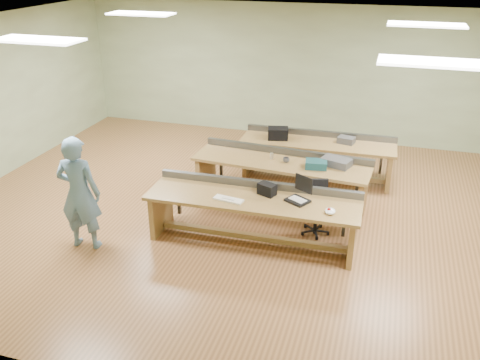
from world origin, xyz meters
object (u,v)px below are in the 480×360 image
Objects in this scene: mug at (286,160)px; parts_bin_teal at (316,164)px; camera_bag at (267,189)px; person at (79,193)px; laptop_base at (298,201)px; workbench_mid at (281,171)px; workbench_back at (317,151)px; workbench_front at (253,208)px; parts_bin_grey at (336,162)px; task_chair at (315,214)px; drinks_can at (272,156)px.

parts_bin_teal is at bearing -8.25° from mug.
camera_bag is 0.73× the size of parts_bin_teal.
person is 5.58× the size of laptop_base.
workbench_mid is 1.07× the size of workbench_back.
person is 3.78m from parts_bin_teal.
camera_bag is at bearing -165.38° from person.
workbench_front is 6.73× the size of parts_bin_grey.
camera_bag is at bearing -166.51° from task_chair.
mug reaches higher than laptop_base.
workbench_back is 3.43× the size of task_chair.
camera_bag is 1.29m from mug.
workbench_front is at bearing -147.09° from laptop_base.
mug is at bearing 81.17° from workbench_front.
workbench_front is 1.45m from mug.
workbench_mid is at bearing 151.05° from mug.
person reaches higher than drinks_can.
camera_bag is at bearing 36.33° from workbench_front.
parts_bin_grey is at bearing 55.00° from workbench_front.
workbench_back is 2.09m from task_chair.
parts_bin_teal is 0.75× the size of parts_bin_grey.
workbench_mid is 27.99× the size of mug.
workbench_front reaches higher than task_chair.
camera_bag is at bearing -100.05° from workbench_back.
task_chair is (0.86, 0.54, -0.25)m from workbench_front.
parts_bin_teal is 0.53m from mug.
mug is (-0.67, 0.88, 0.48)m from task_chair.
person reaches higher than laptop_base.
workbench_front is at bearing -86.77° from drinks_can.
workbench_mid is 12.05× the size of camera_bag.
workbench_mid is 1.78× the size of person.
workbench_front is 10.17× the size of laptop_base.
parts_bin_teal is at bearing -148.86° from parts_bin_grey.
person is at bearing -136.97° from camera_bag.
workbench_front is 28.64× the size of mug.
mug is (-0.52, 0.08, -0.02)m from parts_bin_teal.
mug is (-0.83, -0.11, -0.02)m from parts_bin_grey.
drinks_can is (-0.80, 0.16, -0.01)m from parts_bin_teal.
camera_bag is 0.55× the size of parts_bin_grey.
workbench_front is at bearing -166.80° from person.
mug is at bearing -24.65° from workbench_mid.
drinks_can is at bearing 146.54° from laptop_base.
workbench_mid is at bearing -113.03° from workbench_back.
workbench_back is 4.52m from person.
workbench_mid is at bearing -143.28° from person.
camera_bag reaches higher than parts_bin_teal.
parts_bin_grey reaches higher than laptop_base.
mug is (0.19, 1.42, 0.23)m from workbench_front.
workbench_back is at bearing 76.72° from workbench_front.
parts_bin_grey is at bearing 7.66° from mug.
task_chair is 0.96m from parts_bin_teal.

